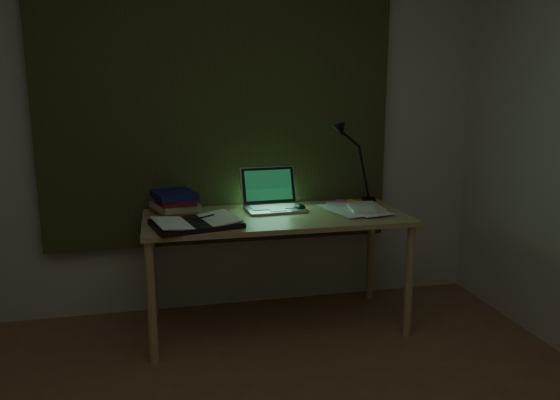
# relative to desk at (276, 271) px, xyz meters

# --- Properties ---
(wall_back) EXTENTS (3.50, 0.00, 2.50)m
(wall_back) POSITION_rel_desk_xyz_m (-0.28, 0.42, 0.90)
(wall_back) COLOR beige
(wall_back) RESTS_ON ground
(curtain) EXTENTS (2.20, 0.06, 2.00)m
(curtain) POSITION_rel_desk_xyz_m (-0.28, 0.38, 1.10)
(curtain) COLOR #33371B
(curtain) RESTS_ON wall_back
(desk) EXTENTS (1.54, 0.67, 0.70)m
(desk) POSITION_rel_desk_xyz_m (0.00, 0.00, 0.00)
(desk) COLOR tan
(desk) RESTS_ON floor
(laptop) EXTENTS (0.38, 0.42, 0.25)m
(laptop) POSITION_rel_desk_xyz_m (0.02, 0.12, 0.48)
(laptop) COLOR #B7B6BC
(laptop) RESTS_ON desk
(open_textbook) EXTENTS (0.52, 0.42, 0.04)m
(open_textbook) POSITION_rel_desk_xyz_m (-0.48, -0.15, 0.37)
(open_textbook) COLOR white
(open_textbook) RESTS_ON desk
(book_stack) EXTENTS (0.27, 0.31, 0.14)m
(book_stack) POSITION_rel_desk_xyz_m (-0.58, 0.15, 0.42)
(book_stack) COLOR white
(book_stack) RESTS_ON desk
(loose_papers) EXTENTS (0.38, 0.40, 0.02)m
(loose_papers) POSITION_rel_desk_xyz_m (0.49, -0.01, 0.36)
(loose_papers) COLOR white
(loose_papers) RESTS_ON desk
(mouse) EXTENTS (0.08, 0.11, 0.04)m
(mouse) POSITION_rel_desk_xyz_m (0.17, 0.10, 0.37)
(mouse) COLOR black
(mouse) RESTS_ON desk
(sticky_yellow) EXTENTS (0.09, 0.09, 0.02)m
(sticky_yellow) POSITION_rel_desk_xyz_m (0.54, 0.22, 0.36)
(sticky_yellow) COLOR yellow
(sticky_yellow) RESTS_ON desk
(sticky_pink) EXTENTS (0.10, 0.10, 0.02)m
(sticky_pink) POSITION_rel_desk_xyz_m (0.49, 0.24, 0.36)
(sticky_pink) COLOR #F05D8F
(sticky_pink) RESTS_ON desk
(desk_lamp) EXTENTS (0.34, 0.27, 0.50)m
(desk_lamp) POSITION_rel_desk_xyz_m (0.69, 0.27, 0.60)
(desk_lamp) COLOR black
(desk_lamp) RESTS_ON desk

